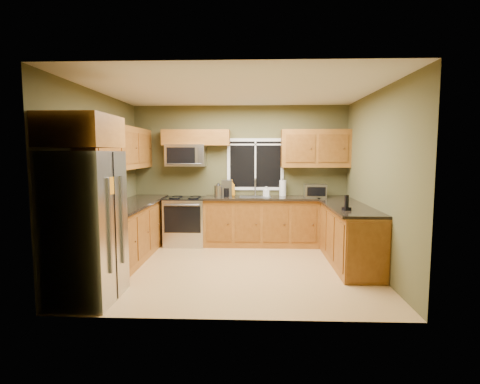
# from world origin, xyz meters

# --- Properties ---
(floor) EXTENTS (4.20, 4.20, 0.00)m
(floor) POSITION_xyz_m (0.00, 0.00, 0.00)
(floor) COLOR tan
(floor) RESTS_ON ground
(ceiling) EXTENTS (4.20, 4.20, 0.00)m
(ceiling) POSITION_xyz_m (0.00, 0.00, 2.70)
(ceiling) COLOR white
(ceiling) RESTS_ON back_wall
(back_wall) EXTENTS (4.20, 0.00, 4.20)m
(back_wall) POSITION_xyz_m (0.00, 1.80, 1.35)
(back_wall) COLOR brown
(back_wall) RESTS_ON ground
(front_wall) EXTENTS (4.20, 0.00, 4.20)m
(front_wall) POSITION_xyz_m (0.00, -1.80, 1.35)
(front_wall) COLOR brown
(front_wall) RESTS_ON ground
(left_wall) EXTENTS (0.00, 3.60, 3.60)m
(left_wall) POSITION_xyz_m (-2.10, 0.00, 1.35)
(left_wall) COLOR brown
(left_wall) RESTS_ON ground
(right_wall) EXTENTS (0.00, 3.60, 3.60)m
(right_wall) POSITION_xyz_m (2.10, 0.00, 1.35)
(right_wall) COLOR brown
(right_wall) RESTS_ON ground
(window) EXTENTS (1.12, 0.03, 1.02)m
(window) POSITION_xyz_m (0.30, 1.78, 1.55)
(window) COLOR white
(window) RESTS_ON back_wall
(base_cabinets_left) EXTENTS (0.60, 2.65, 0.90)m
(base_cabinets_left) POSITION_xyz_m (-1.80, 0.48, 0.45)
(base_cabinets_left) COLOR brown
(base_cabinets_left) RESTS_ON ground
(countertop_left) EXTENTS (0.65, 2.65, 0.04)m
(countertop_left) POSITION_xyz_m (-1.78, 0.48, 0.92)
(countertop_left) COLOR black
(countertop_left) RESTS_ON base_cabinets_left
(base_cabinets_back) EXTENTS (2.17, 0.60, 0.90)m
(base_cabinets_back) POSITION_xyz_m (0.42, 1.50, 0.45)
(base_cabinets_back) COLOR brown
(base_cabinets_back) RESTS_ON ground
(countertop_back) EXTENTS (2.17, 0.65, 0.04)m
(countertop_back) POSITION_xyz_m (0.42, 1.48, 0.92)
(countertop_back) COLOR black
(countertop_back) RESTS_ON base_cabinets_back
(base_cabinets_peninsula) EXTENTS (0.60, 2.52, 0.90)m
(base_cabinets_peninsula) POSITION_xyz_m (1.80, 0.54, 0.45)
(base_cabinets_peninsula) COLOR brown
(base_cabinets_peninsula) RESTS_ON ground
(countertop_peninsula) EXTENTS (0.65, 2.50, 0.04)m
(countertop_peninsula) POSITION_xyz_m (1.78, 0.55, 0.92)
(countertop_peninsula) COLOR black
(countertop_peninsula) RESTS_ON base_cabinets_peninsula
(upper_cabinets_left) EXTENTS (0.33, 2.65, 0.72)m
(upper_cabinets_left) POSITION_xyz_m (-1.94, 0.48, 1.86)
(upper_cabinets_left) COLOR brown
(upper_cabinets_left) RESTS_ON left_wall
(upper_cabinets_back_left) EXTENTS (1.30, 0.33, 0.30)m
(upper_cabinets_back_left) POSITION_xyz_m (-0.85, 1.64, 2.07)
(upper_cabinets_back_left) COLOR brown
(upper_cabinets_back_left) RESTS_ON back_wall
(upper_cabinets_back_right) EXTENTS (1.30, 0.33, 0.72)m
(upper_cabinets_back_right) POSITION_xyz_m (1.45, 1.64, 1.86)
(upper_cabinets_back_right) COLOR brown
(upper_cabinets_back_right) RESTS_ON back_wall
(upper_cabinet_over_fridge) EXTENTS (0.72, 0.90, 0.38)m
(upper_cabinet_over_fridge) POSITION_xyz_m (-1.74, -1.30, 2.03)
(upper_cabinet_over_fridge) COLOR brown
(upper_cabinet_over_fridge) RESTS_ON left_wall
(refrigerator) EXTENTS (0.74, 0.90, 1.80)m
(refrigerator) POSITION_xyz_m (-1.74, -1.30, 0.90)
(refrigerator) COLOR #B7B7BC
(refrigerator) RESTS_ON ground
(range) EXTENTS (0.76, 0.69, 0.94)m
(range) POSITION_xyz_m (-1.05, 1.47, 0.47)
(range) COLOR #B7B7BC
(range) RESTS_ON ground
(microwave) EXTENTS (0.76, 0.41, 0.42)m
(microwave) POSITION_xyz_m (-1.05, 1.61, 1.73)
(microwave) COLOR #B7B7BC
(microwave) RESTS_ON back_wall
(sink) EXTENTS (0.60, 0.42, 0.36)m
(sink) POSITION_xyz_m (0.30, 1.49, 0.95)
(sink) COLOR slate
(sink) RESTS_ON countertop_back
(toaster_oven) EXTENTS (0.40, 0.31, 0.25)m
(toaster_oven) POSITION_xyz_m (1.43, 1.44, 1.06)
(toaster_oven) COLOR #B7B7BC
(toaster_oven) RESTS_ON countertop_back
(coffee_maker) EXTENTS (0.22, 0.28, 0.32)m
(coffee_maker) POSITION_xyz_m (-0.25, 1.50, 1.09)
(coffee_maker) COLOR slate
(coffee_maker) RESTS_ON countertop_back
(kettle) EXTENTS (0.20, 0.20, 0.28)m
(kettle) POSITION_xyz_m (-0.40, 1.40, 1.07)
(kettle) COLOR #B7B7BC
(kettle) RESTS_ON countertop_back
(paper_towel_roll) EXTENTS (0.14, 0.14, 0.34)m
(paper_towel_roll) POSITION_xyz_m (0.84, 1.67, 1.09)
(paper_towel_roll) COLOR white
(paper_towel_roll) RESTS_ON countertop_back
(soap_bottle_a) EXTENTS (0.14, 0.14, 0.32)m
(soap_bottle_a) POSITION_xyz_m (-0.15, 1.54, 1.10)
(soap_bottle_a) COLOR orange
(soap_bottle_a) RESTS_ON countertop_back
(soap_bottle_b) EXTENTS (0.12, 0.12, 0.20)m
(soap_bottle_b) POSITION_xyz_m (0.51, 1.53, 1.04)
(soap_bottle_b) COLOR white
(soap_bottle_b) RESTS_ON countertop_back
(cordless_phone) EXTENTS (0.13, 0.13, 0.22)m
(cordless_phone) POSITION_xyz_m (1.63, -0.15, 1.01)
(cordless_phone) COLOR black
(cordless_phone) RESTS_ON countertop_peninsula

